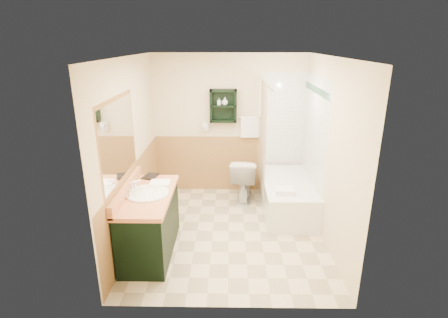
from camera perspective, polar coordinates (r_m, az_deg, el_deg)
floor at (r=5.09m, az=0.76°, el=-11.71°), size 3.00×3.00×0.00m
back_wall at (r=6.07m, az=0.84°, el=5.61°), size 2.60×0.04×2.40m
left_wall at (r=4.79m, az=-15.19°, el=1.30°), size 0.04×3.00×2.40m
right_wall at (r=4.79m, az=16.83°, el=1.15°), size 0.04×3.00×2.40m
ceiling at (r=4.39m, az=0.90°, el=16.63°), size 2.60×3.00×0.04m
wainscot_left at (r=5.03m, az=-14.12°, el=-6.33°), size 2.98×2.98×1.00m
wainscot_back at (r=6.23m, az=0.81°, el=-0.74°), size 2.58×2.58×1.00m
mirror_frame at (r=4.19m, az=-16.85°, el=2.94°), size 1.30×1.30×1.00m
mirror_glass at (r=4.18m, az=-16.79°, el=2.94°), size 1.20×1.20×0.90m
tile_right at (r=5.51m, az=14.26°, el=2.04°), size 1.50×1.50×2.10m
tile_back at (r=6.15m, az=10.46°, el=4.03°), size 0.95×0.95×2.10m
tile_accent at (r=5.34m, az=14.89°, el=10.81°), size 1.50×1.50×0.10m
wall_shelf at (r=5.89m, az=-0.13°, el=8.67°), size 0.45×0.15×0.55m
hair_dryer at (r=5.99m, az=-3.00°, el=5.42°), size 0.10×0.24×0.18m
towel_bar at (r=5.98m, az=4.23°, el=6.83°), size 0.40×0.06×0.40m
curtain_rod at (r=5.20m, az=6.87°, el=12.21°), size 0.03×1.60×0.03m
shower_curtain at (r=5.53m, az=6.35°, el=3.64°), size 1.05×1.05×1.70m
vanity at (r=4.57m, az=-12.02°, el=-10.19°), size 0.59×1.27×0.81m
bathtub at (r=5.63m, az=10.29°, el=-5.98°), size 0.76×1.50×0.51m
toilet at (r=5.90m, az=3.28°, el=-3.29°), size 0.50×0.79×0.74m
counter_towel at (r=4.62m, az=-10.41°, el=-3.93°), size 0.26×0.20×0.04m
vanity_book at (r=4.91m, az=-12.87°, el=-1.52°), size 0.17×0.07×0.23m
tub_towel at (r=5.09m, az=9.85°, el=-5.14°), size 0.27×0.22×0.07m
soap_bottle_a at (r=5.87m, az=-0.78°, el=9.07°), size 0.09×0.13×0.05m
soap_bottle_b at (r=5.87m, az=0.14°, el=9.30°), size 0.15×0.16×0.10m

